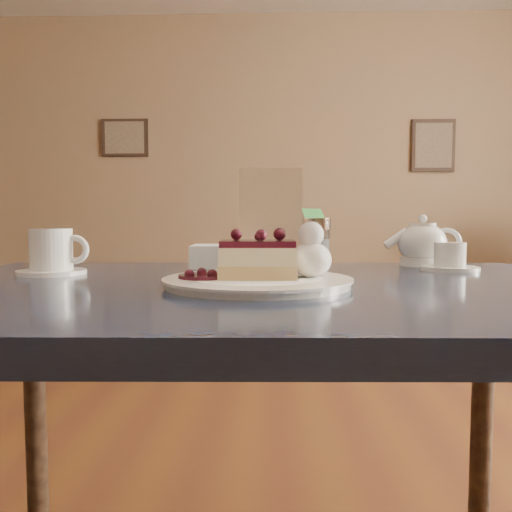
{
  "coord_description": "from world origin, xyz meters",
  "views": [
    {
      "loc": [
        0.1,
        -0.44,
        0.8
      ],
      "look_at": [
        0.08,
        0.23,
        0.75
      ],
      "focal_mm": 35.0,
      "sensor_mm": 36.0,
      "label": 1
    }
  ],
  "objects_px": {
    "cheesecake_slice": "(258,260)",
    "coffee_set": "(53,254)",
    "main_table": "(258,328)",
    "dessert_plate": "(258,282)",
    "tea_set": "(427,248)"
  },
  "relations": [
    {
      "from": "cheesecake_slice",
      "to": "coffee_set",
      "type": "distance_m",
      "value": 0.41
    },
    {
      "from": "cheesecake_slice",
      "to": "coffee_set",
      "type": "xyz_separation_m",
      "value": [
        -0.38,
        0.15,
        -0.0
      ]
    },
    {
      "from": "main_table",
      "to": "cheesecake_slice",
      "type": "height_order",
      "value": "cheesecake_slice"
    },
    {
      "from": "dessert_plate",
      "to": "tea_set",
      "type": "distance_m",
      "value": 0.49
    },
    {
      "from": "main_table",
      "to": "dessert_plate",
      "type": "relative_size",
      "value": 4.19
    },
    {
      "from": "tea_set",
      "to": "main_table",
      "type": "bearing_deg",
      "value": -140.78
    },
    {
      "from": "dessert_plate",
      "to": "main_table",
      "type": "bearing_deg",
      "value": 91.55
    },
    {
      "from": "cheesecake_slice",
      "to": "tea_set",
      "type": "bearing_deg",
      "value": 42.07
    },
    {
      "from": "dessert_plate",
      "to": "cheesecake_slice",
      "type": "relative_size",
      "value": 2.38
    },
    {
      "from": "dessert_plate",
      "to": "coffee_set",
      "type": "relative_size",
      "value": 2.09
    },
    {
      "from": "cheesecake_slice",
      "to": "dessert_plate",
      "type": "bearing_deg",
      "value": 0.0
    },
    {
      "from": "coffee_set",
      "to": "tea_set",
      "type": "relative_size",
      "value": 0.62
    },
    {
      "from": "main_table",
      "to": "coffee_set",
      "type": "height_order",
      "value": "coffee_set"
    },
    {
      "from": "dessert_plate",
      "to": "cheesecake_slice",
      "type": "height_order",
      "value": "cheesecake_slice"
    },
    {
      "from": "main_table",
      "to": "tea_set",
      "type": "xyz_separation_m",
      "value": [
        0.35,
        0.29,
        0.11
      ]
    }
  ]
}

